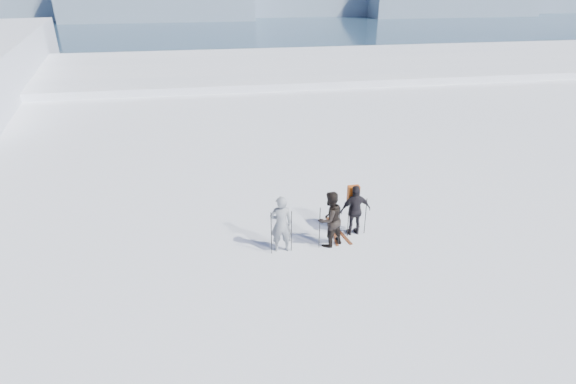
# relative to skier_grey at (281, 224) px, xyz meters

# --- Properties ---
(lake_basin) EXTENTS (820.00, 820.00, 71.62)m
(lake_basin) POSITION_rel_skier_grey_xyz_m (1.67, 26.90, -7.36)
(lake_basin) COLOR white
(lake_basin) RESTS_ON ground
(skier_grey) EXTENTS (0.64, 0.44, 1.71)m
(skier_grey) POSITION_rel_skier_grey_xyz_m (0.00, 0.00, 0.00)
(skier_grey) COLOR gray
(skier_grey) RESTS_ON ground
(skier_dark) EXTENTS (1.02, 0.94, 1.69)m
(skier_dark) POSITION_rel_skier_grey_xyz_m (1.42, 0.05, -0.01)
(skier_dark) COLOR black
(skier_dark) RESTS_ON ground
(skier_pack) EXTENTS (0.95, 0.43, 1.60)m
(skier_pack) POSITION_rel_skier_grey_xyz_m (2.32, 0.51, -0.05)
(skier_pack) COLOR black
(skier_pack) RESTS_ON ground
(backpack) EXTENTS (0.35, 0.21, 0.51)m
(backpack) POSITION_rel_skier_grey_xyz_m (2.31, 0.76, 1.00)
(backpack) COLOR #C24F12
(backpack) RESTS_ON skier_pack
(ski_poles) EXTENTS (2.96, 0.63, 1.31)m
(ski_poles) POSITION_rel_skier_grey_xyz_m (1.21, 0.08, -0.23)
(ski_poles) COLOR black
(ski_poles) RESTS_ON ground
(skis_loose) EXTENTS (0.51, 1.69, 0.03)m
(skis_loose) POSITION_rel_skier_grey_xyz_m (1.84, 0.74, -0.84)
(skis_loose) COLOR black
(skis_loose) RESTS_ON ground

